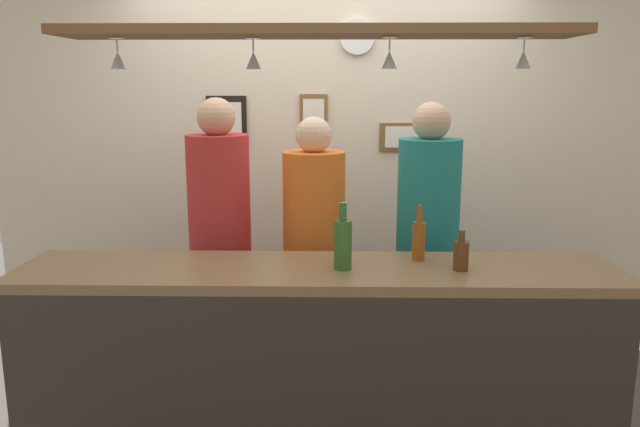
{
  "coord_description": "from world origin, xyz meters",
  "views": [
    {
      "loc": [
        0.06,
        -3.04,
        1.83
      ],
      "look_at": [
        0.0,
        0.1,
        1.18
      ],
      "focal_mm": 35.13,
      "sensor_mm": 36.0,
      "label": 1
    }
  ],
  "objects_px": {
    "picture_frame_caricature": "(227,122)",
    "bottle_beer_brown_stubby": "(461,255)",
    "picture_frame_crest": "(314,115)",
    "bottle_champagne_green": "(343,243)",
    "person_right_teal_shirt": "(428,229)",
    "person_middle_orange_shirt": "(314,238)",
    "picture_frame_lower_pair": "(403,137)",
    "wall_clock": "(357,37)",
    "person_left_red_shirt": "(220,226)",
    "bottle_beer_amber_tall": "(419,239)"
  },
  "relations": [
    {
      "from": "picture_frame_lower_pair",
      "to": "picture_frame_crest",
      "type": "height_order",
      "value": "picture_frame_crest"
    },
    {
      "from": "bottle_champagne_green",
      "to": "wall_clock",
      "type": "height_order",
      "value": "wall_clock"
    },
    {
      "from": "person_left_red_shirt",
      "to": "person_middle_orange_shirt",
      "type": "relative_size",
      "value": 1.06
    },
    {
      "from": "person_left_red_shirt",
      "to": "wall_clock",
      "type": "distance_m",
      "value": 1.51
    },
    {
      "from": "bottle_champagne_green",
      "to": "picture_frame_crest",
      "type": "xyz_separation_m",
      "value": [
        -0.17,
        1.43,
        0.49
      ]
    },
    {
      "from": "person_left_red_shirt",
      "to": "person_right_teal_shirt",
      "type": "distance_m",
      "value": 1.14
    },
    {
      "from": "bottle_beer_brown_stubby",
      "to": "picture_frame_crest",
      "type": "xyz_separation_m",
      "value": [
        -0.69,
        1.44,
        0.54
      ]
    },
    {
      "from": "wall_clock",
      "to": "picture_frame_caricature",
      "type": "bearing_deg",
      "value": 179.58
    },
    {
      "from": "person_right_teal_shirt",
      "to": "picture_frame_caricature",
      "type": "relative_size",
      "value": 5.12
    },
    {
      "from": "bottle_beer_brown_stubby",
      "to": "picture_frame_lower_pair",
      "type": "distance_m",
      "value": 1.5
    },
    {
      "from": "person_middle_orange_shirt",
      "to": "wall_clock",
      "type": "relative_size",
      "value": 7.55
    },
    {
      "from": "bottle_beer_amber_tall",
      "to": "bottle_champagne_green",
      "type": "distance_m",
      "value": 0.39
    },
    {
      "from": "person_left_red_shirt",
      "to": "person_middle_orange_shirt",
      "type": "height_order",
      "value": "person_left_red_shirt"
    },
    {
      "from": "picture_frame_caricature",
      "to": "picture_frame_crest",
      "type": "xyz_separation_m",
      "value": [
        0.57,
        0.0,
        0.05
      ]
    },
    {
      "from": "bottle_champagne_green",
      "to": "wall_clock",
      "type": "bearing_deg",
      "value": 85.67
    },
    {
      "from": "wall_clock",
      "to": "bottle_beer_amber_tall",
      "type": "bearing_deg",
      "value": -79.04
    },
    {
      "from": "bottle_beer_brown_stubby",
      "to": "picture_frame_lower_pair",
      "type": "relative_size",
      "value": 0.6
    },
    {
      "from": "bottle_champagne_green",
      "to": "picture_frame_crest",
      "type": "relative_size",
      "value": 1.15
    },
    {
      "from": "bottle_champagne_green",
      "to": "picture_frame_caricature",
      "type": "bearing_deg",
      "value": 117.23
    },
    {
      "from": "person_left_red_shirt",
      "to": "picture_frame_caricature",
      "type": "xyz_separation_m",
      "value": [
        -0.07,
        0.76,
        0.52
      ]
    },
    {
      "from": "bottle_champagne_green",
      "to": "picture_frame_caricature",
      "type": "xyz_separation_m",
      "value": [
        -0.74,
        1.43,
        0.44
      ]
    },
    {
      "from": "bottle_champagne_green",
      "to": "bottle_beer_brown_stubby",
      "type": "xyz_separation_m",
      "value": [
        0.52,
        -0.01,
        -0.05
      ]
    },
    {
      "from": "bottle_champagne_green",
      "to": "picture_frame_crest",
      "type": "distance_m",
      "value": 1.52
    },
    {
      "from": "person_middle_orange_shirt",
      "to": "picture_frame_lower_pair",
      "type": "distance_m",
      "value": 1.06
    },
    {
      "from": "person_right_teal_shirt",
      "to": "picture_frame_crest",
      "type": "relative_size",
      "value": 6.69
    },
    {
      "from": "bottle_beer_amber_tall",
      "to": "bottle_beer_brown_stubby",
      "type": "bearing_deg",
      "value": -44.32
    },
    {
      "from": "person_right_teal_shirt",
      "to": "picture_frame_caricature",
      "type": "xyz_separation_m",
      "value": [
        -1.21,
        0.76,
        0.53
      ]
    },
    {
      "from": "bottle_champagne_green",
      "to": "picture_frame_crest",
      "type": "bearing_deg",
      "value": 96.71
    },
    {
      "from": "bottle_beer_brown_stubby",
      "to": "picture_frame_crest",
      "type": "bearing_deg",
      "value": 115.53
    },
    {
      "from": "picture_frame_lower_pair",
      "to": "person_middle_orange_shirt",
      "type": "bearing_deg",
      "value": -126.38
    },
    {
      "from": "picture_frame_caricature",
      "to": "picture_frame_crest",
      "type": "relative_size",
      "value": 1.31
    },
    {
      "from": "person_middle_orange_shirt",
      "to": "bottle_champagne_green",
      "type": "distance_m",
      "value": 0.7
    },
    {
      "from": "picture_frame_lower_pair",
      "to": "bottle_champagne_green",
      "type": "bearing_deg",
      "value": -106.05
    },
    {
      "from": "person_middle_orange_shirt",
      "to": "person_left_red_shirt",
      "type": "bearing_deg",
      "value": 180.0
    },
    {
      "from": "bottle_beer_brown_stubby",
      "to": "person_right_teal_shirt",
      "type": "bearing_deg",
      "value": 93.61
    },
    {
      "from": "person_left_red_shirt",
      "to": "picture_frame_lower_pair",
      "type": "xyz_separation_m",
      "value": [
        1.08,
        0.76,
        0.43
      ]
    },
    {
      "from": "picture_frame_caricature",
      "to": "wall_clock",
      "type": "distance_m",
      "value": 1.0
    },
    {
      "from": "bottle_beer_brown_stubby",
      "to": "bottle_champagne_green",
      "type": "bearing_deg",
      "value": 178.95
    },
    {
      "from": "picture_frame_crest",
      "to": "picture_frame_lower_pair",
      "type": "bearing_deg",
      "value": 0.0
    },
    {
      "from": "bottle_beer_amber_tall",
      "to": "picture_frame_caricature",
      "type": "xyz_separation_m",
      "value": [
        -1.09,
        1.28,
        0.46
      ]
    },
    {
      "from": "person_right_teal_shirt",
      "to": "picture_frame_lower_pair",
      "type": "xyz_separation_m",
      "value": [
        -0.06,
        0.76,
        0.44
      ]
    },
    {
      "from": "picture_frame_caricature",
      "to": "bottle_beer_brown_stubby",
      "type": "bearing_deg",
      "value": -48.92
    },
    {
      "from": "bottle_beer_brown_stubby",
      "to": "picture_frame_caricature",
      "type": "xyz_separation_m",
      "value": [
        -1.26,
        1.44,
        0.49
      ]
    },
    {
      "from": "person_middle_orange_shirt",
      "to": "picture_frame_crest",
      "type": "relative_size",
      "value": 6.39
    },
    {
      "from": "bottle_beer_amber_tall",
      "to": "bottle_beer_brown_stubby",
      "type": "height_order",
      "value": "bottle_beer_amber_tall"
    },
    {
      "from": "picture_frame_lower_pair",
      "to": "wall_clock",
      "type": "height_order",
      "value": "wall_clock"
    },
    {
      "from": "person_middle_orange_shirt",
      "to": "picture_frame_crest",
      "type": "xyz_separation_m",
      "value": [
        -0.02,
        0.76,
        0.64
      ]
    },
    {
      "from": "bottle_champagne_green",
      "to": "picture_frame_lower_pair",
      "type": "height_order",
      "value": "picture_frame_lower_pair"
    },
    {
      "from": "picture_frame_crest",
      "to": "person_middle_orange_shirt",
      "type": "bearing_deg",
      "value": -88.32
    },
    {
      "from": "bottle_beer_brown_stubby",
      "to": "wall_clock",
      "type": "xyz_separation_m",
      "value": [
        -0.41,
        1.43,
        1.03
      ]
    }
  ]
}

